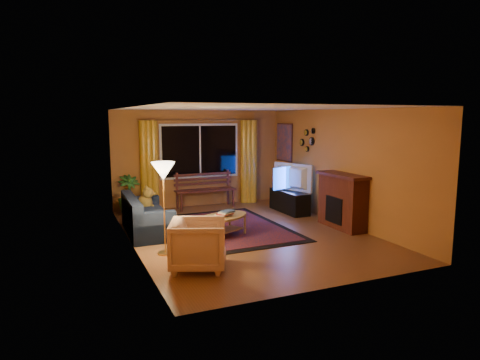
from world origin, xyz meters
name	(u,v)px	position (x,y,z in m)	size (l,w,h in m)	color
floor	(246,234)	(0.00, 0.00, -0.01)	(4.50, 6.00, 0.02)	brown
ceiling	(246,108)	(0.00, 0.00, 2.51)	(4.50, 6.00, 0.02)	white
wall_back	(199,158)	(0.00, 3.01, 1.25)	(4.50, 0.02, 2.50)	#BD7637
wall_left	(130,179)	(-2.26, 0.00, 1.25)	(0.02, 6.00, 2.50)	#BD7637
wall_right	(340,167)	(2.26, 0.00, 1.25)	(0.02, 6.00, 2.50)	#BD7637
window	(200,151)	(0.00, 2.94, 1.45)	(2.00, 0.02, 1.30)	black
curtain_rod	(200,120)	(0.00, 2.90, 2.25)	(0.03, 0.03, 3.20)	#BF8C3F
curtain_left	(149,166)	(-1.35, 2.88, 1.12)	(0.36, 0.36, 2.24)	gold
curtain_right	(248,162)	(1.35, 2.88, 1.12)	(0.36, 0.36, 2.24)	gold
bench	(206,199)	(0.03, 2.63, 0.23)	(1.56, 0.46, 0.47)	#421C16
potted_plant	(129,195)	(-1.90, 2.67, 0.47)	(0.53, 0.53, 0.95)	#235B1E
sofa	(147,214)	(-1.82, 0.84, 0.38)	(0.79, 1.85, 0.75)	#161F39
dog	(145,199)	(-1.77, 1.26, 0.62)	(0.33, 0.45, 0.49)	olive
armchair	(198,242)	(-1.50, -1.56, 0.43)	(0.83, 0.77, 0.85)	#E0AE93
floor_lamp	(164,208)	(-1.81, -0.66, 0.80)	(0.27, 0.27, 1.60)	#BF8C3F
rug	(233,227)	(-0.07, 0.52, 0.01)	(2.05, 3.24, 0.02)	maroon
coffee_table	(223,226)	(-0.51, -0.06, 0.21)	(1.16, 1.16, 0.42)	tan
tv_console	(289,201)	(1.78, 1.36, 0.26)	(0.42, 1.27, 0.53)	black
television	(290,177)	(1.78, 1.36, 0.87)	(1.16, 0.15, 0.67)	black
fireplace	(342,202)	(2.05, -0.40, 0.55)	(0.40, 1.20, 1.10)	maroon
mirror_cluster	(307,139)	(2.21, 1.30, 1.80)	(0.06, 0.60, 0.56)	black
painting	(284,142)	(2.22, 2.45, 1.65)	(0.04, 0.76, 0.96)	#D25731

